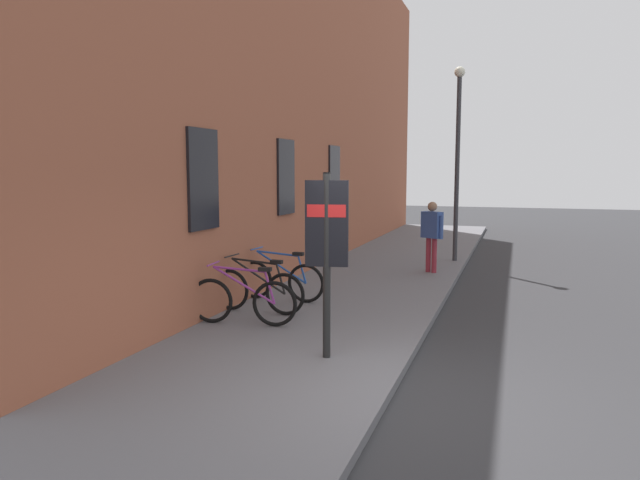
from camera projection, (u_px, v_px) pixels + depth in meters
ground at (501, 296)px, 11.91m from camera, size 60.00×60.00×0.00m
sidewalk_pavement at (388, 270)px, 14.66m from camera, size 24.00×3.50×0.12m
station_facade at (323, 89)px, 15.69m from camera, size 22.00×0.65×9.39m
bicycle_by_door at (243, 300)px, 9.22m from camera, size 0.48×1.77×0.97m
bicycle_under_window at (257, 290)px, 10.01m from camera, size 0.48×1.77×0.97m
bicycle_end_of_row at (280, 280)px, 10.95m from camera, size 0.48×1.77×0.97m
transit_info_sign at (327, 235)px, 7.47m from camera, size 0.18×0.56×2.40m
pedestrian_by_facade at (432, 229)px, 13.91m from camera, size 0.45×0.57×1.69m
street_lamp at (458, 147)px, 15.49m from camera, size 0.28×0.28×5.11m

